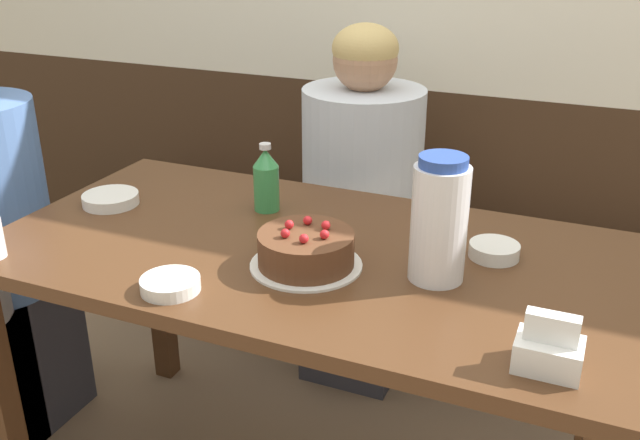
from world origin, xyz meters
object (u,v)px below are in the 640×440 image
object	(u,v)px
bowl_rice_small	(111,199)
bowl_side_dish	(494,251)
bench_seat	(401,289)
soju_bottle	(266,179)
birthday_cake	(306,250)
water_pitcher	(439,220)
bowl_soup_white	(170,284)
person_grey_tee	(361,211)
napkin_holder	(549,349)

from	to	relation	value
bowl_rice_small	bowl_side_dish	xyz separation A→B (m)	(0.98, 0.08, 0.00)
bench_seat	soju_bottle	size ratio (longest dim) A/B	12.85
birthday_cake	water_pitcher	size ratio (longest dim) A/B	0.91
water_pitcher	soju_bottle	world-z (taller)	water_pitcher
soju_bottle	bowl_side_dish	bearing A→B (deg)	-4.69
bowl_soup_white	birthday_cake	bearing A→B (deg)	44.61
water_pitcher	soju_bottle	xyz separation A→B (m)	(-0.49, 0.19, -0.05)
water_pitcher	bowl_rice_small	bearing A→B (deg)	175.78
bench_seat	water_pitcher	size ratio (longest dim) A/B	8.50
person_grey_tee	napkin_holder	bearing A→B (deg)	35.80
bowl_side_dish	person_grey_tee	world-z (taller)	person_grey_tee
bowl_side_dish	bench_seat	bearing A→B (deg)	119.84
birthday_cake	person_grey_tee	xyz separation A→B (m)	(-0.13, 0.73, -0.21)
bowl_side_dish	person_grey_tee	size ratio (longest dim) A/B	0.10
water_pitcher	bowl_soup_white	bearing A→B (deg)	-151.15
napkin_holder	person_grey_tee	size ratio (longest dim) A/B	0.09
bench_seat	person_grey_tee	distance (m)	0.41
bowl_soup_white	bowl_side_dish	distance (m)	0.71
water_pitcher	person_grey_tee	xyz separation A→B (m)	(-0.41, 0.67, -0.31)
bench_seat	birthday_cake	world-z (taller)	birthday_cake
bench_seat	bowl_side_dish	xyz separation A→B (m)	(0.41, -0.71, 0.55)
birthday_cake	napkin_holder	bearing A→B (deg)	-19.46
napkin_holder	water_pitcher	bearing A→B (deg)	136.25
bowl_rice_small	napkin_holder	bearing A→B (deg)	-15.16
birthday_cake	bowl_soup_white	world-z (taller)	birthday_cake
bench_seat	person_grey_tee	world-z (taller)	person_grey_tee
soju_bottle	bowl_soup_white	size ratio (longest dim) A/B	1.46
soju_bottle	person_grey_tee	bearing A→B (deg)	79.47
person_grey_tee	bowl_rice_small	bearing A→B (deg)	-38.46
birthday_cake	person_grey_tee	bearing A→B (deg)	100.47
water_pitcher	bowl_rice_small	distance (m)	0.90
birthday_cake	bowl_side_dish	size ratio (longest dim) A/B	2.19
bench_seat	birthday_cake	xyz separation A→B (m)	(0.04, -0.92, 0.57)
soju_bottle	napkin_holder	size ratio (longest dim) A/B	1.61
soju_bottle	bowl_soup_white	bearing A→B (deg)	-88.12
bowl_soup_white	bench_seat	bearing A→B (deg)	81.62
water_pitcher	bowl_side_dish	distance (m)	0.21
napkin_holder	person_grey_tee	distance (m)	1.15
napkin_holder	bowl_soup_white	bearing A→B (deg)	-178.43
bowl_soup_white	bowl_rice_small	bearing A→B (deg)	141.06
bowl_rice_small	bowl_side_dish	distance (m)	0.99
birthday_cake	bench_seat	bearing A→B (deg)	92.69
water_pitcher	bowl_soup_white	distance (m)	0.56
napkin_holder	bowl_rice_small	xyz separation A→B (m)	(-1.14, 0.31, -0.02)
water_pitcher	bowl_soup_white	xyz separation A→B (m)	(-0.48, -0.26, -0.12)
bowl_soup_white	person_grey_tee	xyz separation A→B (m)	(0.07, 0.94, -0.19)
water_pitcher	birthday_cake	bearing A→B (deg)	-167.85
water_pitcher	bowl_side_dish	size ratio (longest dim) A/B	2.41
bowl_rice_small	bowl_soup_white	bearing A→B (deg)	-38.94
bowl_side_dish	person_grey_tee	bearing A→B (deg)	133.59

